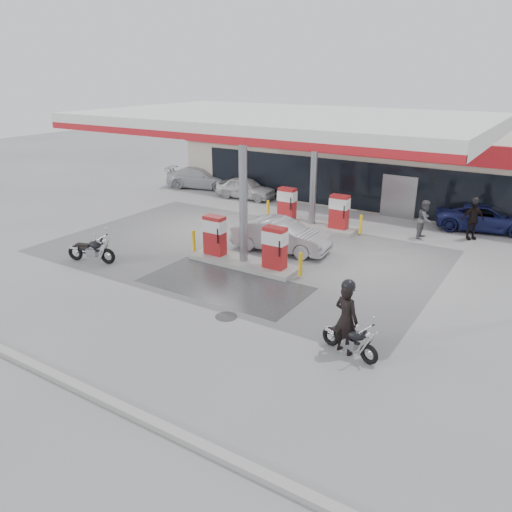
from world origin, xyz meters
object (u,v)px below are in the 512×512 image
(pump_island_near, at_px, (244,248))
(attendant, at_px, (425,219))
(pump_island_far, at_px, (312,213))
(hatchback_silver, at_px, (281,235))
(main_motorcycle, at_px, (351,341))
(sedan_white, at_px, (246,188))
(parked_car_right, at_px, (485,217))
(biker_walking, at_px, (473,220))
(parked_motorcycle, at_px, (92,251))
(biker_main, at_px, (346,319))
(parked_car_left, at_px, (201,178))

(pump_island_near, relative_size, attendant, 2.93)
(pump_island_near, relative_size, pump_island_far, 1.00)
(pump_island_far, distance_m, hatchback_silver, 3.82)
(main_motorcycle, distance_m, sedan_white, 17.90)
(sedan_white, xyz_separation_m, parked_car_right, (13.19, 0.80, 0.01))
(sedan_white, relative_size, biker_walking, 2.01)
(parked_car_right, bearing_deg, biker_walking, 157.97)
(hatchback_silver, height_order, biker_walking, biker_walking)
(biker_walking, bearing_deg, attendant, 169.38)
(hatchback_silver, xyz_separation_m, parked_car_right, (6.80, 7.80, -0.06))
(parked_car_right, bearing_deg, attendant, 129.28)
(parked_motorcycle, relative_size, hatchback_silver, 0.49)
(pump_island_near, relative_size, biker_main, 2.56)
(main_motorcycle, xyz_separation_m, parked_car_right, (1.11, 14.01, 0.21))
(pump_island_far, height_order, sedan_white, pump_island_far)
(parked_car_left, bearing_deg, sedan_white, -117.77)
(main_motorcycle, height_order, hatchback_silver, hatchback_silver)
(pump_island_far, relative_size, parked_car_left, 1.14)
(main_motorcycle, bearing_deg, attendant, 110.34)
(pump_island_near, distance_m, hatchback_silver, 2.24)
(parked_motorcycle, distance_m, hatchback_silver, 7.70)
(main_motorcycle, height_order, sedan_white, sedan_white)
(pump_island_near, xyz_separation_m, parked_car_right, (7.22, 10.00, -0.08))
(main_motorcycle, height_order, parked_motorcycle, parked_motorcycle)
(sedan_white, height_order, biker_walking, biker_walking)
(biker_main, xyz_separation_m, sedan_white, (-11.89, 13.16, -0.38))
(pump_island_far, height_order, main_motorcycle, pump_island_far)
(sedan_white, relative_size, parked_car_left, 0.81)
(main_motorcycle, distance_m, attendant, 11.30)
(pump_island_far, bearing_deg, pump_island_near, -90.00)
(pump_island_near, bearing_deg, biker_walking, 49.83)
(main_motorcycle, relative_size, parked_car_right, 0.40)
(hatchback_silver, bearing_deg, parked_motorcycle, 125.84)
(biker_walking, bearing_deg, sedan_white, 137.48)
(parked_motorcycle, xyz_separation_m, parked_car_left, (-4.72, 12.98, 0.18))
(pump_island_far, xyz_separation_m, sedan_white, (-5.97, 3.20, -0.09))
(pump_island_near, bearing_deg, hatchback_silver, 79.33)
(attendant, bearing_deg, biker_main, -173.93)
(pump_island_near, bearing_deg, parked_car_left, 135.00)
(main_motorcycle, bearing_deg, parked_car_right, 100.48)
(biker_main, xyz_separation_m, parked_car_right, (1.30, 13.96, -0.38))
(pump_island_near, distance_m, attendant, 8.82)
(pump_island_near, height_order, sedan_white, pump_island_near)
(pump_island_far, distance_m, sedan_white, 6.78)
(sedan_white, xyz_separation_m, hatchback_silver, (6.39, -7.00, 0.06))
(sedan_white, height_order, hatchback_silver, hatchback_silver)
(pump_island_far, bearing_deg, parked_car_left, 158.20)
(biker_walking, bearing_deg, biker_main, -132.80)
(attendant, bearing_deg, pump_island_far, 105.35)
(sedan_white, bearing_deg, main_motorcycle, -141.53)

